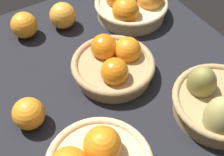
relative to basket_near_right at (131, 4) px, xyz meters
The scene contains 7 objects.
market_tray 27.74cm from the basket_near_right, 139.24° to the left, with size 84.00×72.00×3.00cm, color black.
basket_near_right is the anchor object (origin of this frame).
basket_near_left_pears 43.08cm from the basket_near_right, behind, with size 23.13×23.13×13.65cm.
basket_center 26.56cm from the basket_near_right, 136.72° to the left, with size 22.15×22.15×9.56cm.
loose_orange_front_gap 21.93cm from the basket_near_right, 74.33° to the left, with size 8.06×8.06×8.06cm, color #F49E33.
loose_orange_back_gap 48.98cm from the basket_near_right, 118.08° to the left, with size 7.61×7.61×7.61cm, color orange.
loose_orange_side_gap 33.72cm from the basket_near_right, 76.78° to the left, with size 7.88×7.88×7.88cm, color orange.
Camera 1 is at (-48.43, 30.70, 66.30)cm, focal length 50.79 mm.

